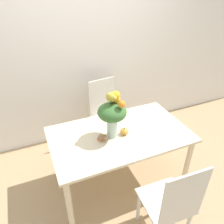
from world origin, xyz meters
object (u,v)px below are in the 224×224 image
Objects in this scene: dining_chair_far_side at (171,204)px; pumpkin at (124,131)px; dining_chair_near_window at (106,114)px; flower_vase at (112,113)px; turkey_figurine at (102,137)px.

pumpkin is at bearing -80.74° from dining_chair_far_side.
dining_chair_far_side is at bearing -97.84° from dining_chair_near_window.
flower_vase is at bearing -113.97° from dining_chair_near_window.
flower_vase reaches higher than dining_chair_far_side.
dining_chair_near_window reaches higher than turkey_figurine.
dining_chair_near_window is (0.37, 0.80, -0.28)m from turkey_figurine.
flower_vase is at bearing 166.00° from pumpkin.
flower_vase is 0.99m from dining_chair_far_side.
pumpkin is 0.70× the size of turkey_figurine.
pumpkin is at bearing -14.00° from flower_vase.
pumpkin is 0.09× the size of dining_chair_far_side.
dining_chair_near_window is 1.00× the size of dining_chair_far_side.
turkey_figurine is 0.13× the size of dining_chair_near_window.
turkey_figurine is at bearing -63.50° from dining_chair_far_side.
flower_vase is 0.97m from dining_chair_near_window.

